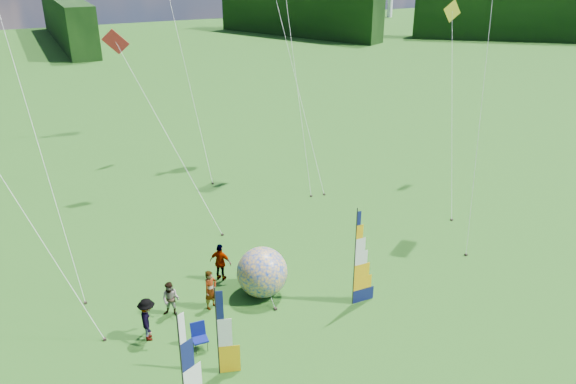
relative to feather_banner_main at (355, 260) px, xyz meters
name	(u,v)px	position (x,y,z in m)	size (l,w,h in m)	color
ground	(358,358)	(-1.68, -3.09, -2.23)	(220.00, 220.00, 0.00)	#347126
treeline_ring	(364,267)	(-1.68, -3.09, 1.77)	(210.00, 210.00, 8.00)	#1B3C12
feather_banner_main	(355,260)	(0.00, 0.00, 0.00)	(1.22, 0.10, 4.47)	#10164E
side_banner_left	(217,334)	(-6.69, -1.53, -0.46)	(0.98, 0.10, 3.54)	#F0A60E
side_banner_far	(181,360)	(-8.23, -2.27, -0.48)	(1.03, 0.10, 3.50)	white
bol_inflatable	(262,272)	(-3.19, 2.47, -1.10)	(2.26, 2.26, 2.26)	#0631A2
spectator_a	(211,290)	(-5.58, 2.51, -1.34)	(0.65, 0.43, 1.79)	#66594C
spectator_b	(171,299)	(-7.27, 2.72, -1.44)	(0.77, 0.38, 1.58)	#66594C
spectator_c	(148,320)	(-8.50, 1.58, -1.32)	(1.18, 0.44, 1.83)	#66594C
spectator_d	(221,262)	(-4.43, 4.43, -1.31)	(1.08, 0.44, 1.84)	#66594C
camp_chair	(200,337)	(-6.88, 0.08, -1.69)	(0.62, 0.62, 1.08)	#071059
kite_whale	(285,27)	(4.93, 16.60, 7.35)	(3.02, 14.26, 19.17)	black
kite_rainbow_delta	(25,92)	(-11.16, 9.60, 6.29)	(6.27, 13.57, 17.05)	red
kite_parafoil	(488,50)	(9.67, 3.65, 7.45)	(8.19, 8.96, 19.37)	red
small_kite_red	(166,123)	(-4.27, 13.22, 3.03)	(5.45, 11.95, 10.52)	red
small_kite_orange	(295,62)	(4.55, 14.49, 5.49)	(3.11, 8.89, 15.45)	#D83B00
small_kite_yellow	(453,100)	(11.87, 7.99, 3.70)	(7.21, 9.58, 11.87)	yellow
small_kite_pink	(0,165)	(-12.61, 6.08, 4.33)	(7.41, 10.05, 13.12)	#FC4072
small_kite_green	(183,53)	(-0.94, 20.19, 5.64)	(2.52, 11.50, 15.74)	green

